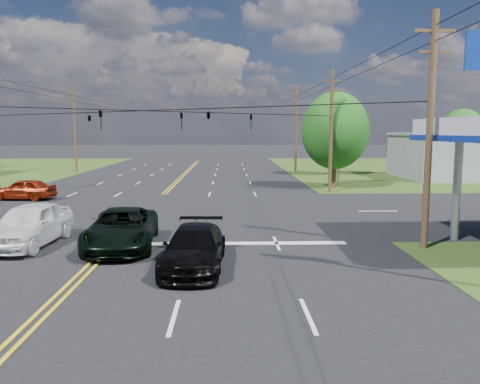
{
  "coord_description": "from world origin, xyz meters",
  "views": [
    {
      "loc": [
        4.91,
        -15.65,
        4.8
      ],
      "look_at": [
        5.48,
        6.0,
        1.99
      ],
      "focal_mm": 35.0,
      "sensor_mm": 36.0,
      "label": 1
    }
  ],
  "objects_px": {
    "pole_se": "(430,129)",
    "pole_ne": "(331,130)",
    "suv_black": "(194,248)",
    "tree_right_b": "(333,137)",
    "retail_ne": "(471,157)",
    "pole_right_far": "(296,128)",
    "pickup_white": "(29,224)",
    "tree_right_a": "(335,131)",
    "tree_far_r": "(462,134)",
    "pole_left_far": "(75,128)",
    "pickup_dkgreen": "(122,229)"
  },
  "relations": [
    {
      "from": "pole_se",
      "to": "pole_ne",
      "type": "distance_m",
      "value": 18.0
    },
    {
      "from": "suv_black",
      "to": "tree_right_b",
      "type": "bearing_deg",
      "value": 72.97
    },
    {
      "from": "retail_ne",
      "to": "pole_right_far",
      "type": "bearing_deg",
      "value": 154.8
    },
    {
      "from": "pole_right_far",
      "to": "pickup_white",
      "type": "xyz_separation_m",
      "value": [
        -16.5,
        -36.0,
        -4.27
      ]
    },
    {
      "from": "tree_right_a",
      "to": "pickup_white",
      "type": "xyz_separation_m",
      "value": [
        -17.5,
        -20.0,
        -3.97
      ]
    },
    {
      "from": "tree_right_a",
      "to": "suv_black",
      "type": "bearing_deg",
      "value": -113.59
    },
    {
      "from": "tree_far_r",
      "to": "pickup_white",
      "type": "bearing_deg",
      "value": -134.62
    },
    {
      "from": "suv_black",
      "to": "pole_left_far",
      "type": "bearing_deg",
      "value": 115.67
    },
    {
      "from": "pole_ne",
      "to": "tree_far_r",
      "type": "height_order",
      "value": "pole_ne"
    },
    {
      "from": "pole_right_far",
      "to": "tree_right_a",
      "type": "distance_m",
      "value": 16.03
    },
    {
      "from": "pickup_dkgreen",
      "to": "pole_ne",
      "type": "bearing_deg",
      "value": 50.05
    },
    {
      "from": "tree_right_b",
      "to": "pickup_white",
      "type": "relative_size",
      "value": 1.34
    },
    {
      "from": "pole_se",
      "to": "tree_right_b",
      "type": "height_order",
      "value": "pole_se"
    },
    {
      "from": "pole_ne",
      "to": "tree_right_b",
      "type": "relative_size",
      "value": 1.34
    },
    {
      "from": "pole_right_far",
      "to": "tree_right_b",
      "type": "relative_size",
      "value": 1.41
    },
    {
      "from": "pole_ne",
      "to": "tree_far_r",
      "type": "bearing_deg",
      "value": 45.0
    },
    {
      "from": "retail_ne",
      "to": "pole_ne",
      "type": "height_order",
      "value": "pole_ne"
    },
    {
      "from": "pole_right_far",
      "to": "suv_black",
      "type": "xyz_separation_m",
      "value": [
        -9.28,
        -39.54,
        -4.44
      ]
    },
    {
      "from": "pickup_dkgreen",
      "to": "suv_black",
      "type": "height_order",
      "value": "pickup_dkgreen"
    },
    {
      "from": "pickup_dkgreen",
      "to": "pole_left_far",
      "type": "bearing_deg",
      "value": 105.88
    },
    {
      "from": "pole_se",
      "to": "tree_right_b",
      "type": "xyz_separation_m",
      "value": [
        3.5,
        33.0,
        -0.7
      ]
    },
    {
      "from": "pole_right_far",
      "to": "suv_black",
      "type": "distance_m",
      "value": 40.85
    },
    {
      "from": "pole_left_far",
      "to": "suv_black",
      "type": "bearing_deg",
      "value": -67.08
    },
    {
      "from": "tree_right_a",
      "to": "suv_black",
      "type": "relative_size",
      "value": 1.62
    },
    {
      "from": "tree_right_b",
      "to": "tree_far_r",
      "type": "xyz_separation_m",
      "value": [
        17.5,
        6.0,
        0.33
      ]
    },
    {
      "from": "pole_se",
      "to": "tree_right_a",
      "type": "bearing_deg",
      "value": 87.27
    },
    {
      "from": "pickup_white",
      "to": "pole_se",
      "type": "bearing_deg",
      "value": -0.06
    },
    {
      "from": "pickup_dkgreen",
      "to": "pickup_white",
      "type": "relative_size",
      "value": 1.09
    },
    {
      "from": "pole_right_far",
      "to": "suv_black",
      "type": "relative_size",
      "value": 1.99
    },
    {
      "from": "retail_ne",
      "to": "pickup_dkgreen",
      "type": "distance_m",
      "value": 41.04
    },
    {
      "from": "pole_ne",
      "to": "tree_far_r",
      "type": "relative_size",
      "value": 1.25
    },
    {
      "from": "pole_right_far",
      "to": "tree_right_a",
      "type": "xyz_separation_m",
      "value": [
        1.0,
        -16.0,
        -0.3
      ]
    },
    {
      "from": "tree_right_a",
      "to": "retail_ne",
      "type": "bearing_deg",
      "value": 26.57
    },
    {
      "from": "retail_ne",
      "to": "suv_black",
      "type": "bearing_deg",
      "value": -129.8
    },
    {
      "from": "pole_se",
      "to": "tree_right_a",
      "type": "height_order",
      "value": "pole_se"
    },
    {
      "from": "retail_ne",
      "to": "pickup_white",
      "type": "bearing_deg",
      "value": -140.11
    },
    {
      "from": "pole_left_far",
      "to": "tree_right_a",
      "type": "height_order",
      "value": "pole_left_far"
    },
    {
      "from": "pole_left_far",
      "to": "suv_black",
      "type": "distance_m",
      "value": 43.16
    },
    {
      "from": "pole_right_far",
      "to": "tree_right_b",
      "type": "distance_m",
      "value": 5.4
    },
    {
      "from": "pickup_white",
      "to": "tree_right_b",
      "type": "bearing_deg",
      "value": 61.4
    },
    {
      "from": "tree_right_a",
      "to": "suv_black",
      "type": "xyz_separation_m",
      "value": [
        -10.28,
        -23.54,
        -4.14
      ]
    },
    {
      "from": "tree_right_a",
      "to": "tree_right_b",
      "type": "height_order",
      "value": "tree_right_a"
    },
    {
      "from": "tree_far_r",
      "to": "pole_right_far",
      "type": "bearing_deg",
      "value": -174.56
    },
    {
      "from": "pole_left_far",
      "to": "pole_ne",
      "type": "bearing_deg",
      "value": -36.16
    },
    {
      "from": "suv_black",
      "to": "pole_ne",
      "type": "bearing_deg",
      "value": 68.43
    },
    {
      "from": "tree_right_b",
      "to": "suv_black",
      "type": "height_order",
      "value": "tree_right_b"
    },
    {
      "from": "tree_right_b",
      "to": "pickup_white",
      "type": "distance_m",
      "value": 37.88
    },
    {
      "from": "pole_ne",
      "to": "pole_se",
      "type": "bearing_deg",
      "value": -90.0
    },
    {
      "from": "pole_left_far",
      "to": "suv_black",
      "type": "xyz_separation_m",
      "value": [
        16.72,
        -39.54,
        -4.44
      ]
    },
    {
      "from": "tree_right_a",
      "to": "pickup_dkgreen",
      "type": "xyz_separation_m",
      "value": [
        -13.5,
        -20.5,
        -4.07
      ]
    }
  ]
}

